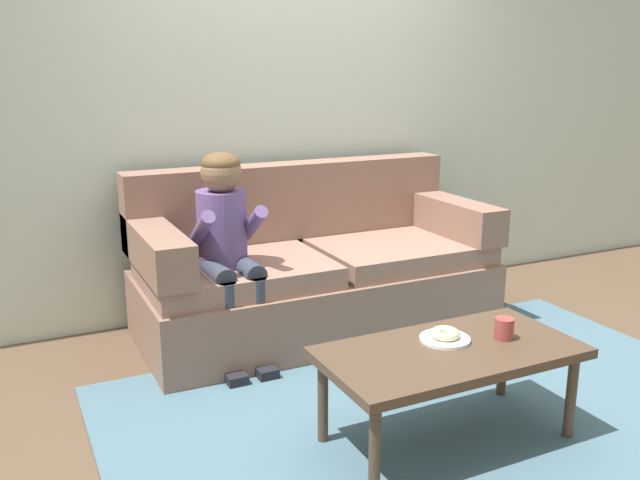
{
  "coord_description": "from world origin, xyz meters",
  "views": [
    {
      "loc": [
        -1.71,
        -2.59,
        1.52
      ],
      "look_at": [
        -0.24,
        0.45,
        0.65
      ],
      "focal_mm": 37.87,
      "sensor_mm": 36.0,
      "label": 1
    }
  ],
  "objects_px": {
    "donut": "(445,333)",
    "toy_controller": "(466,365)",
    "couch": "(314,272)",
    "person_child": "(227,237)",
    "coffee_table": "(450,358)",
    "mug": "(504,328)"
  },
  "relations": [
    {
      "from": "couch",
      "to": "mug",
      "type": "bearing_deg",
      "value": -81.46
    },
    {
      "from": "couch",
      "to": "donut",
      "type": "relative_size",
      "value": 17.03
    },
    {
      "from": "couch",
      "to": "toy_controller",
      "type": "distance_m",
      "value": 1.04
    },
    {
      "from": "donut",
      "to": "toy_controller",
      "type": "height_order",
      "value": "donut"
    },
    {
      "from": "donut",
      "to": "toy_controller",
      "type": "xyz_separation_m",
      "value": [
        0.48,
        0.44,
        -0.42
      ]
    },
    {
      "from": "coffee_table",
      "to": "toy_controller",
      "type": "xyz_separation_m",
      "value": [
        0.5,
        0.51,
        -0.35
      ]
    },
    {
      "from": "couch",
      "to": "person_child",
      "type": "xyz_separation_m",
      "value": [
        -0.59,
        -0.21,
        0.33
      ]
    },
    {
      "from": "person_child",
      "to": "couch",
      "type": "bearing_deg",
      "value": 19.41
    },
    {
      "from": "donut",
      "to": "mug",
      "type": "xyz_separation_m",
      "value": [
        0.23,
        -0.09,
        0.01
      ]
    },
    {
      "from": "coffee_table",
      "to": "toy_controller",
      "type": "relative_size",
      "value": 4.7
    },
    {
      "from": "coffee_table",
      "to": "donut",
      "type": "height_order",
      "value": "donut"
    },
    {
      "from": "person_child",
      "to": "toy_controller",
      "type": "bearing_deg",
      "value": -32.85
    },
    {
      "from": "couch",
      "to": "coffee_table",
      "type": "bearing_deg",
      "value": -91.96
    },
    {
      "from": "donut",
      "to": "couch",
      "type": "bearing_deg",
      "value": 89.03
    },
    {
      "from": "couch",
      "to": "person_child",
      "type": "bearing_deg",
      "value": -160.59
    },
    {
      "from": "couch",
      "to": "toy_controller",
      "type": "height_order",
      "value": "couch"
    },
    {
      "from": "person_child",
      "to": "coffee_table",
      "type": "bearing_deg",
      "value": -65.35
    },
    {
      "from": "coffee_table",
      "to": "donut",
      "type": "relative_size",
      "value": 8.85
    },
    {
      "from": "couch",
      "to": "coffee_table",
      "type": "distance_m",
      "value": 1.39
    },
    {
      "from": "person_child",
      "to": "mug",
      "type": "distance_m",
      "value": 1.46
    },
    {
      "from": "mug",
      "to": "donut",
      "type": "bearing_deg",
      "value": 159.2
    },
    {
      "from": "person_child",
      "to": "toy_controller",
      "type": "relative_size",
      "value": 4.87
    }
  ]
}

